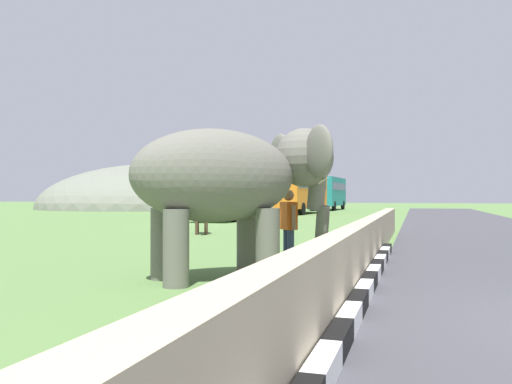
{
  "coord_description": "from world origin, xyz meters",
  "views": [
    {
      "loc": [
        -6.79,
        2.77,
        1.52
      ],
      "look_at": [
        2.65,
        5.67,
        1.6
      ],
      "focal_mm": 36.61,
      "sensor_mm": 36.0,
      "label": 1
    }
  ],
  "objects_px": {
    "bus_white": "(234,187)",
    "bus_teal": "(328,191)",
    "bus_orange": "(299,189)",
    "elephant": "(234,178)",
    "person_handler": "(289,224)",
    "cow_near": "(202,212)"
  },
  "relations": [
    {
      "from": "person_handler",
      "to": "bus_white",
      "type": "distance_m",
      "value": 22.76
    },
    {
      "from": "bus_white",
      "to": "bus_teal",
      "type": "bearing_deg",
      "value": -4.83
    },
    {
      "from": "person_handler",
      "to": "bus_orange",
      "type": "height_order",
      "value": "bus_orange"
    },
    {
      "from": "elephant",
      "to": "person_handler",
      "type": "relative_size",
      "value": 2.35
    },
    {
      "from": "person_handler",
      "to": "bus_white",
      "type": "xyz_separation_m",
      "value": [
        21.03,
        8.63,
        1.16
      ]
    },
    {
      "from": "elephant",
      "to": "bus_teal",
      "type": "height_order",
      "value": "bus_teal"
    },
    {
      "from": "bus_white",
      "to": "bus_teal",
      "type": "height_order",
      "value": "same"
    },
    {
      "from": "bus_orange",
      "to": "elephant",
      "type": "bearing_deg",
      "value": -169.69
    },
    {
      "from": "person_handler",
      "to": "bus_teal",
      "type": "xyz_separation_m",
      "value": [
        45.69,
        6.55,
        1.15
      ]
    },
    {
      "from": "bus_teal",
      "to": "person_handler",
      "type": "bearing_deg",
      "value": -171.85
    },
    {
      "from": "person_handler",
      "to": "bus_orange",
      "type": "bearing_deg",
      "value": 11.91
    },
    {
      "from": "bus_white",
      "to": "cow_near",
      "type": "bearing_deg",
      "value": -166.5
    },
    {
      "from": "elephant",
      "to": "person_handler",
      "type": "height_order",
      "value": "elephant"
    },
    {
      "from": "person_handler",
      "to": "bus_orange",
      "type": "relative_size",
      "value": 0.18
    },
    {
      "from": "bus_orange",
      "to": "bus_white",
      "type": "bearing_deg",
      "value": 172.05
    },
    {
      "from": "bus_white",
      "to": "bus_orange",
      "type": "distance_m",
      "value": 12.08
    },
    {
      "from": "bus_white",
      "to": "bus_orange",
      "type": "height_order",
      "value": "same"
    },
    {
      "from": "bus_orange",
      "to": "person_handler",
      "type": "bearing_deg",
      "value": -168.09
    },
    {
      "from": "bus_orange",
      "to": "bus_teal",
      "type": "relative_size",
      "value": 1.02
    },
    {
      "from": "bus_white",
      "to": "cow_near",
      "type": "relative_size",
      "value": 5.06
    },
    {
      "from": "bus_orange",
      "to": "cow_near",
      "type": "height_order",
      "value": "bus_orange"
    },
    {
      "from": "bus_white",
      "to": "bus_teal",
      "type": "distance_m",
      "value": 24.75
    }
  ]
}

